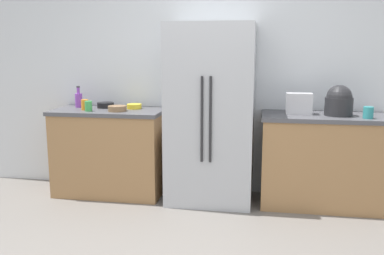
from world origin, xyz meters
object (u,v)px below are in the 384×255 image
object	(u,v)px
cup_b	(88,106)
bowl_a	(117,108)
bottle_a	(79,100)
refrigerator	(211,114)
bowl_c	(106,105)
bowl_b	(134,106)
cup_a	(85,105)
toaster	(299,104)
cup_c	(368,113)
rice_cooker	(339,102)

from	to	relation	value
cup_b	bowl_a	distance (m)	0.29
cup_b	bottle_a	bearing A→B (deg)	130.82
refrigerator	bowl_c	bearing A→B (deg)	172.21
bottle_a	bowl_b	xyz separation A→B (m)	(0.62, -0.00, -0.06)
cup_a	bowl_a	bearing A→B (deg)	-4.69
refrigerator	toaster	bearing A→B (deg)	3.79
cup_b	bowl_b	xyz separation A→B (m)	(0.41, 0.25, -0.03)
toaster	refrigerator	bearing A→B (deg)	-176.21
bowl_b	bowl_c	bearing A→B (deg)	176.84
bowl_a	bowl_b	world-z (taller)	bowl_a
bottle_a	bowl_b	size ratio (longest dim) A/B	1.48
bottle_a	bowl_a	xyz separation A→B (m)	(0.51, -0.20, -0.06)
toaster	cup_c	xyz separation A→B (m)	(0.61, -0.17, -0.05)
bowl_b	toaster	bearing A→B (deg)	-2.83
refrigerator	bowl_c	world-z (taller)	refrigerator
refrigerator	cup_a	world-z (taller)	refrigerator
refrigerator	cup_a	distance (m)	1.32
refrigerator	bowl_a	distance (m)	0.96
refrigerator	bowl_c	size ratio (longest dim) A/B	10.07
bottle_a	bowl_c	distance (m)	0.30
refrigerator	bottle_a	size ratio (longest dim) A/B	7.72
cup_b	bowl_c	world-z (taller)	cup_b
cup_c	bowl_a	distance (m)	2.42
bowl_b	bowl_c	xyz separation A→B (m)	(-0.33, 0.02, 0.00)
toaster	cup_c	world-z (taller)	toaster
bottle_a	bowl_b	bearing A→B (deg)	-0.18
bowl_a	bowl_c	size ratio (longest dim) A/B	1.06
bowl_a	refrigerator	bearing A→B (deg)	3.64
refrigerator	cup_a	bearing A→B (deg)	-178.66
bottle_a	bowl_a	size ratio (longest dim) A/B	1.23
rice_cooker	bowl_c	size ratio (longest dim) A/B	1.65
bottle_a	cup_a	distance (m)	0.23
toaster	bowl_c	size ratio (longest dim) A/B	1.40
cup_a	cup_c	bearing A→B (deg)	-1.77
refrigerator	bowl_a	size ratio (longest dim) A/B	9.53
refrigerator	bowl_c	distance (m)	1.17
cup_c	cup_a	bearing A→B (deg)	178.23
toaster	bowl_b	world-z (taller)	toaster
cup_b	bowl_c	distance (m)	0.28
cup_c	bowl_c	size ratio (longest dim) A/B	0.61
bowl_c	bowl_b	bearing A→B (deg)	-3.16
bowl_a	bowl_c	world-z (taller)	bowl_c
rice_cooker	cup_c	size ratio (longest dim) A/B	2.71
bottle_a	refrigerator	bearing A→B (deg)	-5.59
refrigerator	bowl_a	world-z (taller)	refrigerator
bottle_a	cup_a	world-z (taller)	bottle_a
rice_cooker	bottle_a	size ratio (longest dim) A/B	1.26
rice_cooker	bowl_b	xyz separation A→B (m)	(-2.06, 0.12, -0.11)
bottle_a	cup_a	xyz separation A→B (m)	(0.14, -0.17, -0.03)
cup_a	cup_c	xyz separation A→B (m)	(2.78, -0.09, -0.00)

